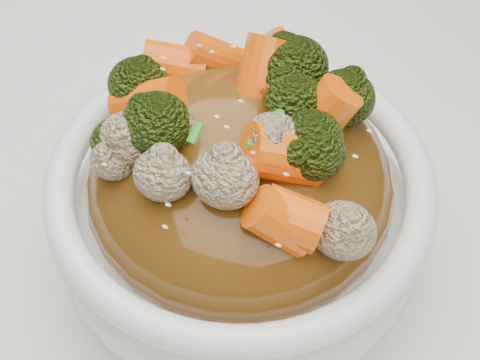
% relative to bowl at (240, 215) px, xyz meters
% --- Properties ---
extents(tablecloth, '(1.20, 0.80, 0.04)m').
position_rel_bowl_xyz_m(tablecloth, '(0.01, -0.02, -0.06)').
color(tablecloth, white).
rests_on(tablecloth, dining_table).
extents(bowl, '(0.25, 0.25, 0.08)m').
position_rel_bowl_xyz_m(bowl, '(0.00, 0.00, 0.00)').
color(bowl, white).
rests_on(bowl, tablecloth).
extents(sauce_base, '(0.20, 0.20, 0.09)m').
position_rel_bowl_xyz_m(sauce_base, '(0.00, 0.00, 0.03)').
color(sauce_base, '#59350F').
rests_on(sauce_base, bowl).
extents(carrots, '(0.20, 0.20, 0.05)m').
position_rel_bowl_xyz_m(carrots, '(0.00, 0.00, 0.09)').
color(carrots, '#FF5F08').
rests_on(carrots, sauce_base).
extents(broccoli, '(0.20, 0.20, 0.04)m').
position_rel_bowl_xyz_m(broccoli, '(0.00, 0.00, 0.09)').
color(broccoli, black).
rests_on(broccoli, sauce_base).
extents(cauliflower, '(0.20, 0.20, 0.03)m').
position_rel_bowl_xyz_m(cauliflower, '(0.00, 0.00, 0.09)').
color(cauliflower, tan).
rests_on(cauliflower, sauce_base).
extents(scallions, '(0.15, 0.15, 0.02)m').
position_rel_bowl_xyz_m(scallions, '(0.00, 0.00, 0.09)').
color(scallions, '#2A9021').
rests_on(scallions, sauce_base).
extents(sesame_seeds, '(0.18, 0.18, 0.01)m').
position_rel_bowl_xyz_m(sesame_seeds, '(0.00, 0.00, 0.09)').
color(sesame_seeds, beige).
rests_on(sesame_seeds, sauce_base).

